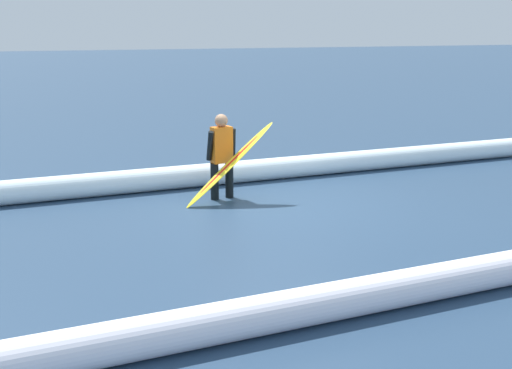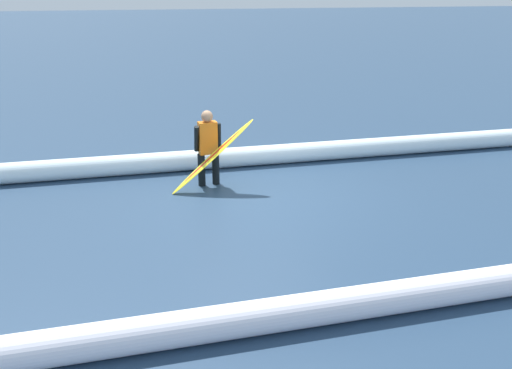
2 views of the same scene
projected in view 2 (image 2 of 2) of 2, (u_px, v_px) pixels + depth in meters
The scene contains 5 objects.
ground_plane at pixel (257, 197), 10.06m from camera, with size 149.60×149.60×0.00m, color navy.
surfer at pixel (208, 144), 10.39m from camera, with size 0.52×0.26×1.46m.
surfboard at pixel (213, 157), 10.16m from camera, with size 1.61×0.38×1.34m.
wave_crest_foreground at pixel (273, 154), 11.82m from camera, with size 0.42×0.42×18.66m, color white.
wave_crest_midground at pixel (143, 334), 5.80m from camera, with size 0.39×0.39×22.69m, color white.
Camera 2 is at (2.09, 9.13, 3.68)m, focal length 38.66 mm.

